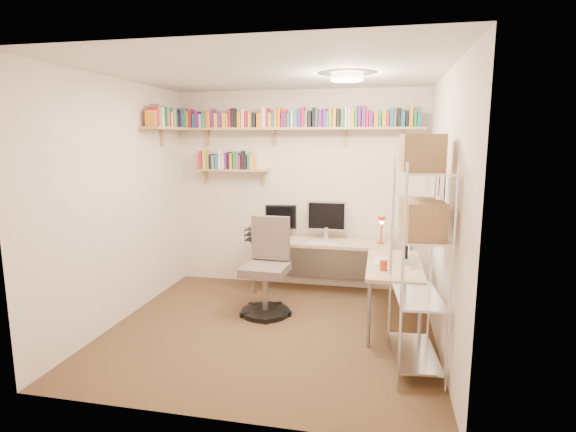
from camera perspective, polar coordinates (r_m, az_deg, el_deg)
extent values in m
plane|color=#4C3320|center=(4.67, -2.26, -14.23)|extent=(3.20, 3.20, 0.00)
cube|color=beige|center=(5.77, 1.27, 3.32)|extent=(3.20, 0.04, 2.50)
cube|color=beige|center=(4.95, -20.66, 1.63)|extent=(0.04, 3.00, 2.50)
cube|color=beige|center=(4.22, 19.20, 0.41)|extent=(0.04, 3.00, 2.50)
cube|color=beige|center=(2.90, -9.60, -3.22)|extent=(3.20, 0.04, 2.50)
cube|color=silver|center=(4.31, -2.49, 17.82)|extent=(3.20, 3.00, 0.04)
cube|color=white|center=(4.73, 18.45, 5.06)|extent=(0.01, 0.30, 0.42)
cube|color=white|center=(4.34, 19.01, 3.99)|extent=(0.01, 0.28, 0.38)
cylinder|color=#FFEAC6|center=(4.38, 7.51, 17.07)|extent=(0.30, 0.30, 0.06)
cube|color=tan|center=(5.61, 1.06, 11.02)|extent=(3.05, 0.25, 0.03)
cube|color=tan|center=(5.67, -14.85, 10.69)|extent=(0.25, 1.00, 0.03)
cube|color=tan|center=(5.86, -7.15, 5.81)|extent=(0.95, 0.20, 0.02)
cube|color=tan|center=(6.01, -10.32, 10.12)|extent=(0.03, 0.20, 0.20)
cube|color=tan|center=(5.73, -1.82, 10.29)|extent=(0.03, 0.20, 0.20)
cube|color=tan|center=(5.59, 7.33, 10.23)|extent=(0.03, 0.20, 0.20)
cube|color=tan|center=(5.58, 14.63, 10.00)|extent=(0.03, 0.20, 0.20)
cube|color=teal|center=(6.06, -13.00, 11.84)|extent=(0.03, 0.14, 0.21)
cube|color=gray|center=(6.04, -12.74, 11.77)|extent=(0.02, 0.12, 0.20)
cube|color=gold|center=(6.03, -12.45, 11.85)|extent=(0.03, 0.13, 0.21)
cube|color=#C71A40|center=(6.02, -12.10, 11.99)|extent=(0.03, 0.13, 0.24)
cube|color=#1E6D9E|center=(6.00, -11.71, 11.73)|extent=(0.03, 0.14, 0.18)
cube|color=#6A217E|center=(5.98, -11.34, 11.89)|extent=(0.04, 0.14, 0.21)
cube|color=white|center=(5.96, -10.92, 11.74)|extent=(0.03, 0.12, 0.17)
cube|color=teal|center=(5.95, -10.51, 11.94)|extent=(0.04, 0.14, 0.21)
cube|color=orange|center=(5.93, -10.18, 12.01)|extent=(0.02, 0.12, 0.22)
cube|color=orange|center=(5.92, -9.84, 11.96)|extent=(0.04, 0.15, 0.21)
cube|color=#6A217E|center=(5.90, -9.43, 12.11)|extent=(0.03, 0.14, 0.23)
cube|color=gold|center=(5.89, -8.98, 11.87)|extent=(0.04, 0.14, 0.18)
cube|color=#6A217E|center=(5.87, -8.52, 11.93)|extent=(0.04, 0.11, 0.19)
cube|color=gold|center=(5.85, -8.01, 11.94)|extent=(0.04, 0.13, 0.19)
cube|color=gold|center=(5.84, -7.60, 11.89)|extent=(0.02, 0.13, 0.17)
cube|color=#C71A40|center=(5.83, -7.27, 12.20)|extent=(0.02, 0.12, 0.23)
cube|color=black|center=(5.81, -6.88, 12.24)|extent=(0.04, 0.13, 0.24)
cube|color=black|center=(5.80, -6.51, 12.03)|extent=(0.03, 0.14, 0.19)
cube|color=orange|center=(5.79, -6.08, 12.03)|extent=(0.04, 0.14, 0.19)
cube|color=white|center=(5.77, -5.62, 12.17)|extent=(0.03, 0.13, 0.22)
cube|color=#C71A40|center=(5.76, -5.23, 12.11)|extent=(0.02, 0.11, 0.20)
cube|color=gold|center=(5.75, -4.76, 12.05)|extent=(0.04, 0.12, 0.19)
cube|color=black|center=(5.73, -4.22, 12.02)|extent=(0.04, 0.14, 0.18)
cube|color=orange|center=(5.72, -3.75, 11.99)|extent=(0.03, 0.11, 0.17)
cube|color=orange|center=(5.71, -3.38, 12.10)|extent=(0.04, 0.11, 0.19)
cube|color=white|center=(5.70, -2.96, 12.36)|extent=(0.04, 0.12, 0.24)
cube|color=#C71A40|center=(5.69, -2.60, 12.34)|extent=(0.02, 0.11, 0.24)
cube|color=gold|center=(5.68, -2.22, 12.05)|extent=(0.04, 0.14, 0.18)
cube|color=#1E6D9E|center=(5.67, -1.86, 12.06)|extent=(0.02, 0.12, 0.18)
cube|color=orange|center=(5.66, -1.50, 12.26)|extent=(0.04, 0.13, 0.22)
cube|color=orange|center=(5.65, -1.05, 12.39)|extent=(0.03, 0.13, 0.24)
cube|color=#6A217E|center=(5.64, -0.62, 12.10)|extent=(0.03, 0.11, 0.18)
cube|color=#C71A40|center=(5.64, -0.29, 12.31)|extent=(0.02, 0.12, 0.22)
cube|color=teal|center=(5.63, 0.14, 12.04)|extent=(0.04, 0.13, 0.17)
cube|color=white|center=(5.62, 0.62, 12.20)|extent=(0.03, 0.15, 0.20)
cube|color=teal|center=(5.61, 1.04, 12.26)|extent=(0.04, 0.14, 0.21)
cube|color=#6A217E|center=(5.60, 1.52, 12.31)|extent=(0.04, 0.14, 0.22)
cube|color=#C71A40|center=(5.60, 1.99, 12.42)|extent=(0.03, 0.13, 0.24)
cube|color=gray|center=(5.59, 2.38, 12.17)|extent=(0.03, 0.14, 0.19)
cube|color=black|center=(5.58, 2.83, 12.18)|extent=(0.04, 0.14, 0.20)
cube|color=black|center=(5.57, 3.37, 12.37)|extent=(0.04, 0.12, 0.23)
cube|color=#2A8042|center=(5.57, 3.74, 12.30)|extent=(0.02, 0.14, 0.22)
cube|color=#6A217E|center=(5.56, 4.18, 12.24)|extent=(0.04, 0.14, 0.21)
cube|color=#6A217E|center=(5.56, 4.72, 12.29)|extent=(0.04, 0.14, 0.22)
cube|color=teal|center=(5.55, 5.12, 12.12)|extent=(0.03, 0.15, 0.19)
cube|color=orange|center=(5.55, 5.48, 12.35)|extent=(0.03, 0.12, 0.23)
cube|color=gold|center=(5.54, 5.95, 12.35)|extent=(0.04, 0.11, 0.23)
cube|color=black|center=(5.54, 6.45, 12.25)|extent=(0.04, 0.12, 0.22)
cube|color=#2A8042|center=(5.53, 6.97, 12.21)|extent=(0.04, 0.12, 0.21)
cube|color=white|center=(5.53, 7.41, 12.30)|extent=(0.03, 0.14, 0.23)
cube|color=white|center=(5.53, 7.77, 12.23)|extent=(0.02, 0.13, 0.22)
cube|color=gold|center=(5.53, 8.19, 12.14)|extent=(0.04, 0.13, 0.20)
cube|color=#2A8042|center=(5.52, 8.67, 12.36)|extent=(0.03, 0.12, 0.24)
cube|color=#6A217E|center=(5.52, 9.08, 12.37)|extent=(0.03, 0.14, 0.25)
cube|color=#6A217E|center=(5.52, 9.62, 12.35)|extent=(0.04, 0.13, 0.25)
cube|color=#C71A40|center=(5.52, 10.06, 12.13)|extent=(0.03, 0.14, 0.21)
cube|color=#6A217E|center=(5.52, 10.50, 12.00)|extent=(0.04, 0.13, 0.18)
cube|color=orange|center=(5.51, 11.11, 11.97)|extent=(0.04, 0.15, 0.18)
cube|color=#2A8042|center=(5.51, 11.58, 11.97)|extent=(0.03, 0.13, 0.18)
cube|color=gold|center=(5.51, 12.11, 12.07)|extent=(0.04, 0.12, 0.21)
cube|color=#C71A40|center=(5.51, 12.54, 11.90)|extent=(0.03, 0.14, 0.18)
cube|color=#1E6D9E|center=(5.52, 13.04, 12.12)|extent=(0.04, 0.11, 0.22)
cube|color=gray|center=(5.52, 13.44, 11.87)|extent=(0.02, 0.13, 0.18)
cube|color=black|center=(5.52, 13.90, 12.05)|extent=(0.04, 0.12, 0.22)
cube|color=#1E6D9E|center=(5.52, 14.38, 11.80)|extent=(0.04, 0.11, 0.17)
cube|color=black|center=(5.52, 14.87, 11.84)|extent=(0.03, 0.14, 0.18)
cube|color=gold|center=(5.52, 15.34, 12.15)|extent=(0.04, 0.11, 0.25)
cube|color=#2A8042|center=(5.53, 15.84, 11.83)|extent=(0.03, 0.12, 0.19)
cube|color=#1E6D9E|center=(5.53, 16.30, 11.78)|extent=(0.04, 0.12, 0.19)
cube|color=orange|center=(5.29, -17.03, 11.80)|extent=(0.13, 0.03, 0.18)
cube|color=#C71A40|center=(5.34, -16.78, 11.97)|extent=(0.13, 0.04, 0.21)
cube|color=gray|center=(5.38, -16.53, 12.18)|extent=(0.12, 0.04, 0.25)
cube|color=white|center=(5.43, -16.25, 12.00)|extent=(0.14, 0.04, 0.22)
cube|color=#2A8042|center=(5.47, -16.05, 12.06)|extent=(0.14, 0.04, 0.23)
cube|color=black|center=(5.50, -15.82, 11.88)|extent=(0.12, 0.03, 0.20)
cube|color=#2A8042|center=(5.54, -15.65, 12.02)|extent=(0.13, 0.04, 0.23)
cube|color=orange|center=(5.57, -15.47, 11.96)|extent=(0.13, 0.03, 0.22)
cube|color=#6A217E|center=(5.60, -15.31, 11.72)|extent=(0.15, 0.02, 0.17)
cube|color=white|center=(5.63, -15.13, 11.72)|extent=(0.14, 0.04, 0.17)
cube|color=#1E6D9E|center=(5.67, -14.95, 11.96)|extent=(0.12, 0.03, 0.22)
cube|color=gold|center=(5.71, -14.72, 11.90)|extent=(0.12, 0.04, 0.21)
cube|color=#1E6D9E|center=(5.76, -14.49, 11.93)|extent=(0.11, 0.04, 0.22)
cube|color=black|center=(5.80, -14.28, 11.72)|extent=(0.13, 0.04, 0.18)
cube|color=black|center=(5.83, -14.14, 11.89)|extent=(0.14, 0.02, 0.22)
cube|color=#6A217E|center=(5.87, -13.97, 11.85)|extent=(0.11, 0.03, 0.21)
cube|color=#1E6D9E|center=(5.90, -13.79, 11.76)|extent=(0.13, 0.04, 0.19)
cube|color=#2A8042|center=(5.95, -13.59, 11.92)|extent=(0.14, 0.03, 0.23)
cube|color=gray|center=(5.99, -13.42, 11.96)|extent=(0.12, 0.02, 0.24)
cube|color=#6A217E|center=(6.02, -13.26, 12.00)|extent=(0.14, 0.04, 0.25)
cube|color=#1E6D9E|center=(6.07, -13.06, 11.82)|extent=(0.12, 0.02, 0.21)
cube|color=#C71A40|center=(6.00, -10.89, 7.03)|extent=(0.04, 0.14, 0.23)
cube|color=gold|center=(5.98, -10.40, 7.03)|extent=(0.04, 0.13, 0.23)
cube|color=gray|center=(5.96, -10.01, 6.74)|extent=(0.04, 0.12, 0.17)
cube|color=black|center=(5.95, -9.62, 6.85)|extent=(0.02, 0.14, 0.19)
cube|color=gray|center=(5.93, -9.31, 6.78)|extent=(0.03, 0.15, 0.18)
cube|color=#1E6D9E|center=(5.92, -8.89, 6.90)|extent=(0.04, 0.14, 0.20)
cube|color=white|center=(5.90, -8.52, 7.12)|extent=(0.03, 0.13, 0.25)
cube|color=white|center=(5.89, -8.13, 6.82)|extent=(0.03, 0.12, 0.18)
cube|color=#6A217E|center=(5.88, -7.80, 6.97)|extent=(0.03, 0.11, 0.21)
cube|color=black|center=(5.86, -7.41, 7.01)|extent=(0.03, 0.12, 0.22)
cube|color=orange|center=(5.85, -7.11, 6.94)|extent=(0.03, 0.13, 0.21)
cube|color=#2A8042|center=(5.84, -6.71, 7.05)|extent=(0.03, 0.11, 0.23)
cube|color=teal|center=(5.83, -6.35, 6.97)|extent=(0.03, 0.13, 0.21)
cube|color=#C71A40|center=(5.82, -6.06, 6.81)|extent=(0.02, 0.12, 0.18)
cube|color=black|center=(5.81, -5.71, 7.09)|extent=(0.03, 0.12, 0.24)
cube|color=black|center=(5.79, -5.31, 6.80)|extent=(0.04, 0.13, 0.18)
cube|color=teal|center=(5.78, -4.93, 6.98)|extent=(0.02, 0.12, 0.21)
cube|color=gold|center=(5.77, -4.53, 6.87)|extent=(0.04, 0.15, 0.19)
cube|color=#D5B48A|center=(5.54, 4.28, -3.33)|extent=(1.70, 0.54, 0.04)
cube|color=#D5B48A|center=(4.66, 13.32, -6.10)|extent=(0.54, 1.16, 0.04)
cylinder|color=gray|center=(5.57, -4.36, -6.77)|extent=(0.04, 0.04, 0.63)
cylinder|color=gray|center=(5.99, -3.17, -5.59)|extent=(0.04, 0.04, 0.63)
cylinder|color=gray|center=(5.81, 15.15, -6.40)|extent=(0.04, 0.04, 0.63)
cylinder|color=gray|center=(4.26, 10.25, -12.24)|extent=(0.04, 0.04, 0.63)
cylinder|color=gray|center=(4.27, 16.39, -12.40)|extent=(0.04, 0.04, 0.63)
cube|color=gray|center=(5.83, 4.54, -5.56)|extent=(1.61, 0.02, 0.49)
cube|color=silver|center=(5.58, 4.92, 0.03)|extent=(0.49, 0.03, 0.38)
cube|color=black|center=(5.56, 4.90, 0.00)|extent=(0.44, 0.00, 0.32)
cube|color=black|center=(5.68, -0.91, -0.13)|extent=(0.39, 0.03, 0.30)
cube|color=black|center=(4.64, 15.00, -2.49)|extent=(0.03, 0.52, 0.34)
cube|color=white|center=(4.64, 14.78, -2.48)|extent=(0.00, 0.47, 0.29)
cube|color=white|center=(5.37, 4.53, -3.48)|extent=(0.38, 0.12, 0.01)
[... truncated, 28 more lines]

